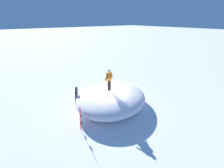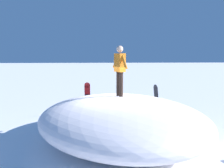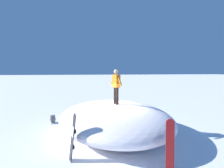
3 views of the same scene
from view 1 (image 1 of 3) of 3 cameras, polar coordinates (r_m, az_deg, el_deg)
ground at (r=12.37m, az=-1.03°, el=-8.86°), size 240.00×240.00×0.00m
snow_mound at (r=12.22m, az=-0.30°, el=-5.17°), size 7.79×7.37×1.51m
snowboarder_standing at (r=11.35m, az=-1.10°, el=2.13°), size 1.00×0.39×1.69m
snowboard_primary_upright at (r=12.67m, az=-13.34°, el=-4.24°), size 0.33×0.30×1.66m
snowboard_secondary_upright at (r=9.94m, az=-11.82°, el=-12.50°), size 0.19×0.28×1.67m
backpack_near at (r=15.98m, az=-1.93°, el=-0.05°), size 0.52×0.38×0.47m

